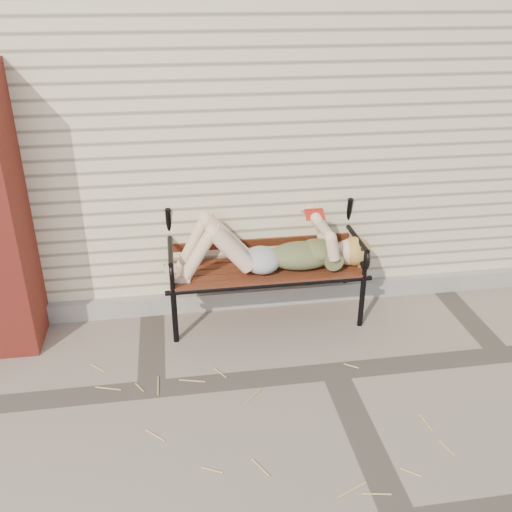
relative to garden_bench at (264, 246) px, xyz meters
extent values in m
plane|color=gray|center=(0.35, -0.86, -0.59)|extent=(80.00, 80.00, 0.00)
cube|color=beige|center=(0.35, 2.14, 0.91)|extent=(8.00, 4.00, 3.00)
cube|color=gray|center=(0.35, 0.11, -0.51)|extent=(8.00, 0.10, 0.15)
cylinder|color=black|center=(-0.71, -0.32, -0.37)|extent=(0.04, 0.04, 0.43)
cylinder|color=black|center=(-0.71, 0.12, -0.37)|extent=(0.04, 0.04, 0.43)
cylinder|color=black|center=(0.71, -0.32, -0.37)|extent=(0.04, 0.04, 0.43)
cylinder|color=black|center=(0.71, 0.12, -0.37)|extent=(0.04, 0.04, 0.43)
cube|color=#602A18|center=(0.00, -0.10, -0.15)|extent=(1.47, 0.47, 0.03)
cylinder|color=black|center=(0.00, -0.32, -0.17)|extent=(1.54, 0.04, 0.04)
cylinder|color=black|center=(0.00, 0.12, -0.17)|extent=(1.54, 0.04, 0.04)
torus|color=black|center=(0.00, 0.22, 0.33)|extent=(0.27, 0.03, 0.27)
ellipsoid|color=#093145|center=(0.27, -0.13, -0.04)|extent=(0.52, 0.30, 0.20)
ellipsoid|color=#093145|center=(0.39, -0.13, 0.00)|extent=(0.25, 0.29, 0.15)
ellipsoid|color=#A1A1A6|center=(-0.04, -0.13, -0.05)|extent=(0.29, 0.33, 0.18)
sphere|color=beige|center=(0.65, -0.13, -0.04)|extent=(0.21, 0.21, 0.21)
ellipsoid|color=gold|center=(0.69, -0.13, -0.03)|extent=(0.24, 0.24, 0.22)
cube|color=#A91D13|center=(0.35, -0.13, 0.33)|extent=(0.14, 0.02, 0.02)
cube|color=white|center=(0.35, -0.17, 0.30)|extent=(0.14, 0.08, 0.05)
cube|color=white|center=(0.35, -0.09, 0.30)|extent=(0.14, 0.08, 0.05)
cube|color=#A91D13|center=(0.35, -0.17, 0.31)|extent=(0.14, 0.09, 0.05)
cube|color=#A91D13|center=(0.35, -0.09, 0.31)|extent=(0.14, 0.09, 0.05)
cylinder|color=tan|center=(-1.52, -1.38, -0.58)|extent=(0.14, 0.13, 0.01)
cylinder|color=tan|center=(0.38, -1.08, -0.58)|extent=(0.12, 0.12, 0.01)
cylinder|color=tan|center=(-0.74, -1.85, -0.58)|extent=(0.11, 0.04, 0.01)
cylinder|color=tan|center=(0.58, -1.29, -0.58)|extent=(0.04, 0.15, 0.01)
cylinder|color=tan|center=(1.28, -1.53, -0.58)|extent=(0.20, 0.05, 0.01)
cylinder|color=tan|center=(-0.74, -1.23, -0.58)|extent=(0.07, 0.15, 0.01)
cylinder|color=tan|center=(0.89, -1.67, -0.58)|extent=(0.16, 0.02, 0.01)
cylinder|color=tan|center=(-0.99, -0.74, -0.58)|extent=(0.17, 0.10, 0.01)
cylinder|color=tan|center=(-0.16, -1.51, -0.58)|extent=(0.08, 0.14, 0.01)
cylinder|color=tan|center=(-1.29, -0.71, -0.58)|extent=(0.06, 0.12, 0.01)
cylinder|color=tan|center=(1.22, -1.28, -0.58)|extent=(0.09, 0.07, 0.01)
cylinder|color=tan|center=(-1.08, -1.24, -0.58)|extent=(0.10, 0.12, 0.01)
cylinder|color=tan|center=(0.19, -1.13, -0.58)|extent=(0.19, 0.05, 0.01)
cylinder|color=tan|center=(0.85, -0.59, -0.58)|extent=(0.12, 0.11, 0.01)
cylinder|color=tan|center=(1.30, -1.50, -0.58)|extent=(0.09, 0.11, 0.01)
camera|label=1|loc=(-0.67, -3.93, 1.86)|focal=40.00mm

